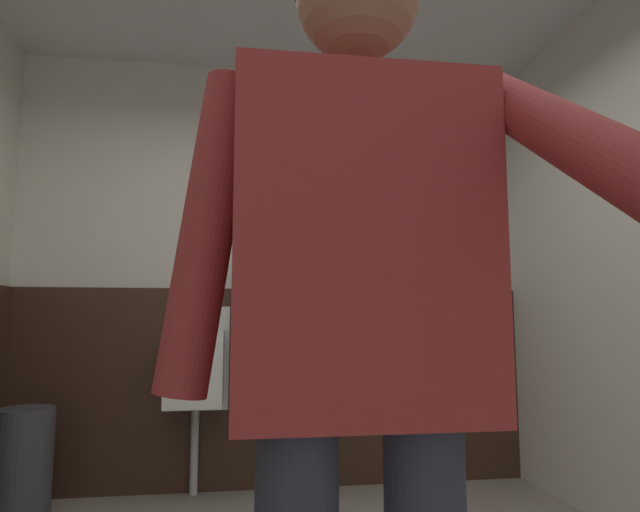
{
  "coord_description": "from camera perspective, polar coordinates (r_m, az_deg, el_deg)",
  "views": [
    {
      "loc": [
        -0.24,
        -1.75,
        1.07
      ],
      "look_at": [
        -0.02,
        -0.22,
        1.25
      ],
      "focal_mm": 30.37,
      "sensor_mm": 36.0,
      "label": 1
    }
  ],
  "objects": [
    {
      "name": "privacy_divider_panel",
      "position": [
        3.38,
        -6.58,
        -8.66
      ],
      "size": [
        0.04,
        0.4,
        0.9
      ],
      "primitive_type": "cube",
      "color": "#4C4C51"
    },
    {
      "name": "urinal_middle",
      "position": [
        3.49,
        -0.37,
        -11.48
      ],
      "size": [
        0.4,
        0.34,
        1.24
      ],
      "color": "white",
      "rests_on": "ground_plane"
    },
    {
      "name": "wainscot_band_back",
      "position": [
        3.62,
        -4.62,
        -13.55
      ],
      "size": [
        3.33,
        0.03,
        1.27
      ],
      "primitive_type": "cube",
      "color": "#382319",
      "rests_on": "ground_plane"
    },
    {
      "name": "trash_bin",
      "position": [
        3.43,
        -28.9,
        -18.84
      ],
      "size": [
        0.3,
        0.3,
        0.6
      ],
      "primitive_type": "cylinder",
      "color": "#38383D",
      "rests_on": "ground_plane"
    },
    {
      "name": "wall_back",
      "position": [
        3.69,
        -4.59,
        -1.56
      ],
      "size": [
        3.93,
        0.12,
        2.79
      ],
      "primitive_type": "cube",
      "color": "beige",
      "rests_on": "ground_plane"
    },
    {
      "name": "urinal_left",
      "position": [
        3.47,
        -12.98,
        -11.34
      ],
      "size": [
        0.4,
        0.34,
        1.24
      ],
      "color": "white",
      "rests_on": "ground_plane"
    },
    {
      "name": "person",
      "position": [
        0.95,
        4.36,
        -6.76
      ],
      "size": [
        0.66,
        0.6,
        1.78
      ],
      "color": "#2D3342",
      "rests_on": "ground_plane"
    }
  ]
}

